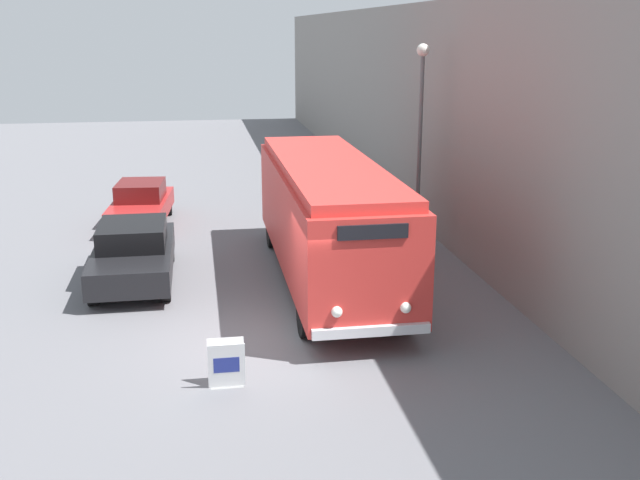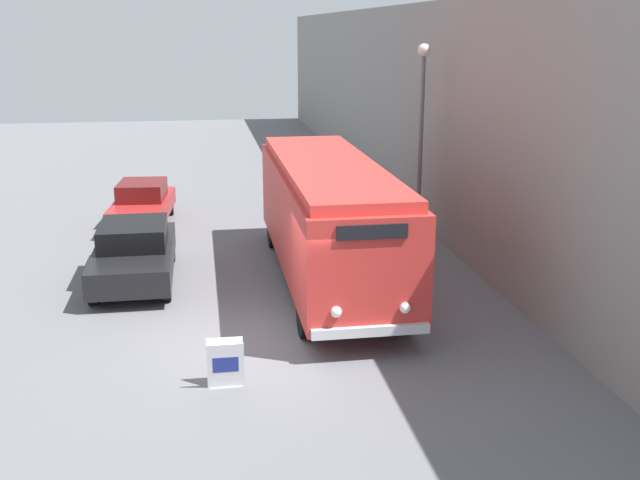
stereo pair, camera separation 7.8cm
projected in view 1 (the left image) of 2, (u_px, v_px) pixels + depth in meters
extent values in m
plane|color=slate|center=(265.00, 344.00, 15.43)|extent=(80.00, 80.00, 0.00)
cube|color=gray|center=(418.00, 114.00, 24.93)|extent=(0.30, 60.00, 7.08)
cylinder|color=black|center=(306.00, 313.00, 15.70)|extent=(0.28, 1.03, 1.03)
cylinder|color=black|center=(405.00, 307.00, 16.03)|extent=(0.28, 1.03, 1.03)
cylinder|color=black|center=(272.00, 230.00, 22.19)|extent=(0.28, 1.03, 1.03)
cylinder|color=black|center=(343.00, 227.00, 22.53)|extent=(0.28, 1.03, 1.03)
cube|color=red|center=(328.00, 218.00, 18.79)|extent=(2.47, 9.64, 2.35)
cube|color=red|center=(328.00, 167.00, 18.44)|extent=(2.27, 9.26, 0.24)
cube|color=silver|center=(371.00, 331.00, 14.45)|extent=(2.35, 0.12, 0.20)
sphere|color=white|center=(337.00, 312.00, 14.25)|extent=(0.22, 0.22, 0.22)
sphere|color=white|center=(406.00, 308.00, 14.47)|extent=(0.22, 0.22, 0.22)
cube|color=black|center=(373.00, 232.00, 13.95)|extent=(1.36, 0.06, 0.28)
cube|color=gray|center=(227.00, 386.00, 13.59)|extent=(0.60, 0.20, 0.01)
cube|color=white|center=(226.00, 366.00, 13.39)|extent=(0.66, 0.18, 0.90)
cube|color=white|center=(226.00, 362.00, 13.54)|extent=(0.66, 0.18, 0.90)
cube|color=navy|center=(226.00, 365.00, 13.37)|extent=(0.46, 0.06, 0.31)
cylinder|color=#595E60|center=(419.00, 153.00, 21.73)|extent=(0.12, 0.12, 5.58)
sphere|color=silver|center=(423.00, 50.00, 20.94)|extent=(0.36, 0.36, 0.36)
cylinder|color=black|center=(93.00, 293.00, 17.51)|extent=(0.22, 0.62, 0.62)
cylinder|color=black|center=(166.00, 289.00, 17.77)|extent=(0.22, 0.62, 0.62)
cylinder|color=black|center=(108.00, 254.00, 20.56)|extent=(0.22, 0.62, 0.62)
cylinder|color=black|center=(170.00, 251.00, 20.81)|extent=(0.22, 0.62, 0.62)
cube|color=black|center=(134.00, 258.00, 19.08)|extent=(1.95, 4.61, 0.64)
cube|color=black|center=(133.00, 234.00, 19.02)|extent=(1.65, 2.08, 0.57)
cylinder|color=black|center=(112.00, 227.00, 23.36)|extent=(0.22, 0.61, 0.61)
cylinder|color=black|center=(159.00, 226.00, 23.47)|extent=(0.22, 0.61, 0.61)
cylinder|color=black|center=(126.00, 207.00, 25.95)|extent=(0.22, 0.61, 0.61)
cylinder|color=black|center=(168.00, 206.00, 26.07)|extent=(0.22, 0.61, 0.61)
cube|color=#A52323|center=(141.00, 208.00, 24.64)|extent=(2.04, 4.23, 0.56)
cube|color=#5B1313|center=(140.00, 190.00, 24.58)|extent=(1.60, 1.96, 0.56)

